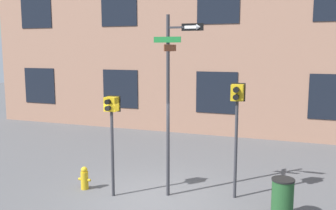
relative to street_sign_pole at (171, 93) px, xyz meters
name	(u,v)px	position (x,y,z in m)	size (l,w,h in m)	color
ground_plane	(151,198)	(-0.42, -0.32, -2.78)	(60.00, 60.00, 0.00)	#515154
building_facade	(220,3)	(-0.42, 7.67, 3.14)	(24.00, 0.63, 11.85)	#936B56
street_sign_pole	(171,93)	(0.00, 0.00, 0.00)	(1.29, 0.88, 4.75)	#2D2D33
pedestrian_signal_left	(112,118)	(-1.44, -0.54, -0.67)	(0.38, 0.40, 2.70)	#2D2D33
pedestrian_signal_right	(237,109)	(1.64, 0.44, -0.42)	(0.36, 0.40, 3.03)	#2D2D33
fire_hydrant	(85,178)	(-2.43, -0.37, -2.47)	(0.37, 0.21, 0.65)	gold
trash_bin	(282,198)	(2.88, -0.40, -2.31)	(0.53, 0.53, 0.95)	#1E4723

